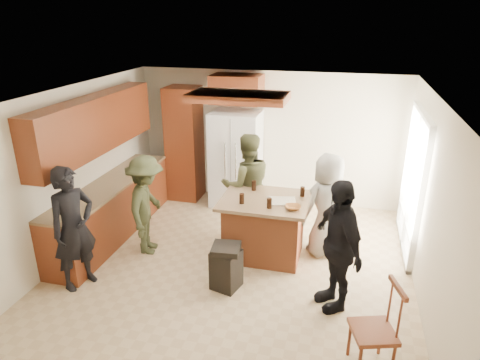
% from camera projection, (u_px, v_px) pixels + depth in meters
% --- Properties ---
extents(person_front_left, '(0.66, 0.75, 1.70)m').
position_uv_depth(person_front_left, '(74.00, 228.00, 5.57)').
color(person_front_left, black).
rests_on(person_front_left, ground).
extents(person_behind_left, '(0.98, 0.82, 1.72)m').
position_uv_depth(person_behind_left, '(247.00, 185.00, 6.93)').
color(person_behind_left, '#3F4125').
rests_on(person_behind_left, ground).
extents(person_behind_right, '(0.92, 0.89, 1.60)m').
position_uv_depth(person_behind_right, '(327.00, 205.00, 6.36)').
color(person_behind_right, gray).
rests_on(person_behind_right, ground).
extents(person_side_right, '(0.94, 1.12, 1.70)m').
position_uv_depth(person_side_right, '(338.00, 245.00, 5.16)').
color(person_side_right, black).
rests_on(person_side_right, ground).
extents(person_counter, '(0.62, 1.06, 1.54)m').
position_uv_depth(person_counter, '(147.00, 205.00, 6.42)').
color(person_counter, '#333821').
rests_on(person_counter, ground).
extents(left_cabinetry, '(0.64, 3.00, 2.30)m').
position_uv_depth(left_cabinetry, '(106.00, 181.00, 6.85)').
color(left_cabinetry, maroon).
rests_on(left_cabinetry, ground).
extents(back_wall_units, '(1.80, 0.60, 2.45)m').
position_uv_depth(back_wall_units, '(197.00, 131.00, 8.11)').
color(back_wall_units, maroon).
rests_on(back_wall_units, ground).
extents(refrigerator, '(0.90, 0.76, 1.80)m').
position_uv_depth(refrigerator, '(236.00, 159.00, 8.03)').
color(refrigerator, white).
rests_on(refrigerator, ground).
extents(kitchen_island, '(1.28, 1.03, 0.93)m').
position_uv_depth(kitchen_island, '(264.00, 227.00, 6.42)').
color(kitchen_island, '#AB522C').
rests_on(kitchen_island, ground).
extents(island_items, '(0.90, 0.70, 0.15)m').
position_uv_depth(island_items, '(279.00, 201.00, 6.10)').
color(island_items, silver).
rests_on(island_items, kitchen_island).
extents(trash_bin, '(0.42, 0.42, 0.63)m').
position_uv_depth(trash_bin, '(226.00, 266.00, 5.69)').
color(trash_bin, black).
rests_on(trash_bin, ground).
extents(spindle_chair, '(0.53, 0.53, 0.99)m').
position_uv_depth(spindle_chair, '(375.00, 331.00, 4.34)').
color(spindle_chair, maroon).
rests_on(spindle_chair, ground).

